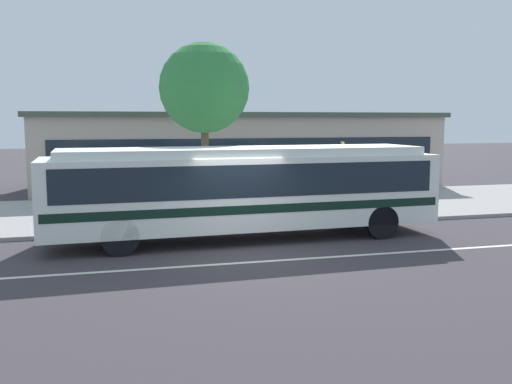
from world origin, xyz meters
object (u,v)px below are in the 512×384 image
at_px(pedestrian_walking_along_curb, 263,186).
at_px(bus_stop_sign, 342,170).
at_px(pedestrian_waiting_near_sign, 328,191).
at_px(street_tree_near_stop, 204,88).
at_px(transit_bus, 245,186).

height_order(pedestrian_walking_along_curb, bus_stop_sign, bus_stop_sign).
height_order(pedestrian_waiting_near_sign, street_tree_near_stop, street_tree_near_stop).
distance_m(pedestrian_walking_along_curb, street_tree_near_stop, 4.09).
bearing_deg(transit_bus, pedestrian_waiting_near_sign, 32.30).
bearing_deg(bus_stop_sign, pedestrian_walking_along_curb, 144.11).
height_order(pedestrian_waiting_near_sign, pedestrian_walking_along_curb, pedestrian_walking_along_curb).
distance_m(transit_bus, pedestrian_waiting_near_sign, 4.17).
bearing_deg(transit_bus, pedestrian_walking_along_curb, 66.90).
xyz_separation_m(pedestrian_waiting_near_sign, bus_stop_sign, (0.36, -0.36, 0.77)).
height_order(transit_bus, pedestrian_walking_along_curb, transit_bus).
height_order(pedestrian_walking_along_curb, street_tree_near_stop, street_tree_near_stop).
height_order(bus_stop_sign, street_tree_near_stop, street_tree_near_stop).
xyz_separation_m(bus_stop_sign, street_tree_near_stop, (-4.30, 2.52, 2.82)).
bearing_deg(pedestrian_waiting_near_sign, street_tree_near_stop, 151.28).
relative_size(transit_bus, pedestrian_walking_along_curb, 6.67).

